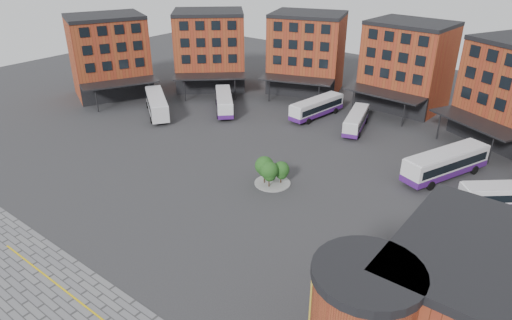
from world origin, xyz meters
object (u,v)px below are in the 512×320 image
Objects in this scene: bus_a at (157,103)px; bus_b at (224,102)px; bus_d at (356,120)px; bus_e at (446,163)px; bus_c at (317,107)px; bus_f at (508,195)px; tree_island at (271,170)px.

bus_b is (7.77, 8.18, -0.31)m from bus_a.
bus_e is at bearing -41.25° from bus_d.
bus_c reaches higher than bus_f.
tree_island is 22.36m from bus_d.
bus_a reaches higher than bus_c.
bus_c is (21.70, 15.50, -0.31)m from bus_a.
bus_f is (23.56, 11.90, -0.43)m from tree_island.
bus_c is at bearing -177.91° from bus_e.
bus_a is 0.88× the size of bus_e.
bus_c is 0.89× the size of bus_e.
bus_d is 1.09× the size of bus_f.
bus_a is at bearing -169.98° from bus_d.
bus_e reaches higher than bus_d.
bus_d is (-0.06, 22.35, -0.48)m from tree_island.
tree_island is 30.47m from bus_a.
bus_e is at bearing -45.73° from bus_b.
tree_island is 26.39m from bus_f.
tree_island is at bearing -114.91° from bus_e.
tree_island is 24.61m from bus_c.
bus_e is (15.88, -7.40, 0.40)m from bus_d.
bus_b reaches higher than bus_d.
bus_c is 25.02m from bus_e.
bus_b is (-21.67, 16.03, -0.31)m from tree_island.
bus_b reaches higher than bus_f.
tree_island is at bearing -63.42° from bus_c.
bus_b is 15.74m from bus_c.
bus_b is 22.52m from bus_d.
bus_c is at bearing 156.34° from bus_d.
bus_d is at bearing 0.83° from bus_c.
bus_a is 1.16× the size of bus_b.
bus_e reaches higher than bus_f.
bus_b is at bearing -8.35° from bus_a.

